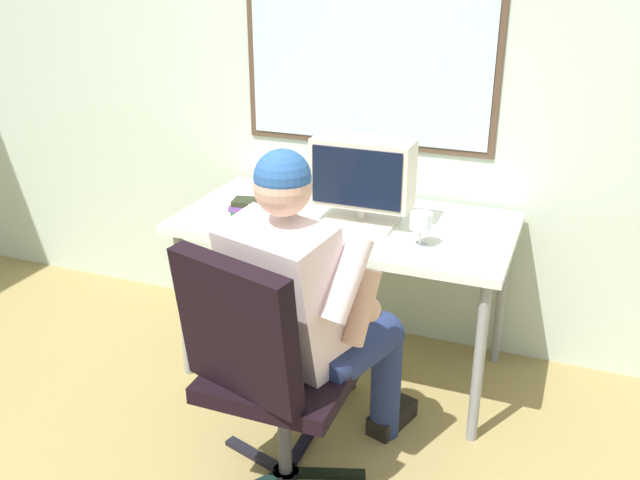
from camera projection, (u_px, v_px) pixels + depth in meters
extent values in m
cube|color=#B7C7B7|center=(380.00, 48.00, 3.12)|extent=(5.74, 0.06, 2.83)
cube|color=#4C3828|center=(369.00, 23.00, 3.06)|extent=(1.19, 0.01, 1.12)
cube|color=silver|center=(368.00, 23.00, 3.06)|extent=(1.13, 0.02, 1.06)
cylinder|color=gray|center=(184.00, 305.00, 3.11)|extent=(0.04, 0.04, 0.71)
cylinder|color=gray|center=(479.00, 364.00, 2.67)|extent=(0.04, 0.04, 0.71)
cylinder|color=gray|center=(247.00, 253.00, 3.65)|extent=(0.04, 0.04, 0.71)
cylinder|color=gray|center=(501.00, 294.00, 3.21)|extent=(0.04, 0.04, 0.71)
cube|color=silver|center=(346.00, 223.00, 3.02)|extent=(1.43, 0.74, 0.04)
cube|color=black|center=(257.00, 456.00, 2.70)|extent=(0.30, 0.13, 0.02)
cube|color=black|center=(325.00, 474.00, 2.61)|extent=(0.30, 0.14, 0.02)
cube|color=black|center=(300.00, 448.00, 2.74)|extent=(0.05, 0.30, 0.02)
cylinder|color=black|center=(286.00, 473.00, 2.61)|extent=(0.10, 0.10, 0.02)
cylinder|color=#3F3F44|center=(284.00, 426.00, 2.53)|extent=(0.05, 0.05, 0.41)
cube|color=black|center=(283.00, 373.00, 2.44)|extent=(0.49, 0.49, 0.06)
cube|color=black|center=(236.00, 330.00, 2.18)|extent=(0.48, 0.25, 0.49)
cylinder|color=navy|center=(357.00, 352.00, 2.51)|extent=(0.26, 0.44, 0.15)
cylinder|color=navy|center=(386.00, 382.00, 2.75)|extent=(0.12, 0.12, 0.48)
cube|color=black|center=(392.00, 417.00, 2.87)|extent=(0.17, 0.26, 0.08)
cylinder|color=navy|center=(290.00, 324.00, 2.69)|extent=(0.26, 0.44, 0.15)
cylinder|color=navy|center=(322.00, 355.00, 2.94)|extent=(0.12, 0.12, 0.48)
cube|color=black|center=(331.00, 389.00, 3.06)|extent=(0.17, 0.26, 0.08)
cube|color=silver|center=(285.00, 295.00, 2.35)|extent=(0.45, 0.41, 0.55)
sphere|color=tan|center=(283.00, 187.00, 2.20)|extent=(0.19, 0.19, 0.19)
sphere|color=#274F8A|center=(283.00, 178.00, 2.19)|extent=(0.19, 0.19, 0.19)
cylinder|color=silver|center=(347.00, 279.00, 2.22)|extent=(0.15, 0.25, 0.28)
cylinder|color=tan|center=(362.00, 307.00, 2.34)|extent=(0.12, 0.19, 0.27)
sphere|color=tan|center=(368.00, 309.00, 2.38)|extent=(0.09, 0.09, 0.09)
cylinder|color=silver|center=(247.00, 245.00, 2.47)|extent=(0.15, 0.24, 0.28)
cylinder|color=tan|center=(274.00, 245.00, 2.59)|extent=(0.13, 0.22, 0.26)
sphere|color=tan|center=(289.00, 222.00, 2.63)|extent=(0.09, 0.09, 0.09)
cube|color=beige|center=(362.00, 220.00, 2.97)|extent=(0.30, 0.24, 0.02)
cylinder|color=beige|center=(362.00, 211.00, 2.96)|extent=(0.04, 0.04, 0.06)
cube|color=beige|center=(363.00, 172.00, 2.89)|extent=(0.42, 0.17, 0.28)
cube|color=black|center=(356.00, 178.00, 2.81)|extent=(0.38, 0.01, 0.24)
cylinder|color=silver|center=(419.00, 245.00, 2.74)|extent=(0.07, 0.07, 0.00)
cylinder|color=silver|center=(420.00, 236.00, 2.72)|extent=(0.01, 0.01, 0.07)
cylinder|color=silver|center=(421.00, 221.00, 2.70)|extent=(0.09, 0.09, 0.06)
cylinder|color=#510C1D|center=(421.00, 224.00, 2.71)|extent=(0.08, 0.08, 0.03)
cube|color=black|center=(293.00, 181.00, 3.22)|extent=(0.07, 0.08, 0.17)
cylinder|color=#333338|center=(290.00, 178.00, 3.17)|extent=(0.05, 0.01, 0.05)
cube|color=#2F833D|center=(255.00, 212.00, 3.07)|extent=(0.21, 0.13, 0.02)
cube|color=#643B82|center=(250.00, 207.00, 3.06)|extent=(0.19, 0.13, 0.02)
cube|color=black|center=(251.00, 202.00, 3.05)|extent=(0.17, 0.12, 0.02)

